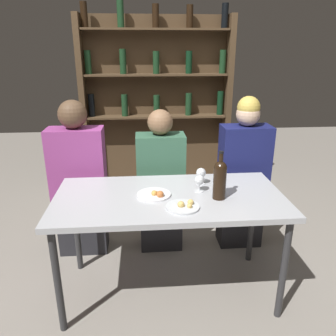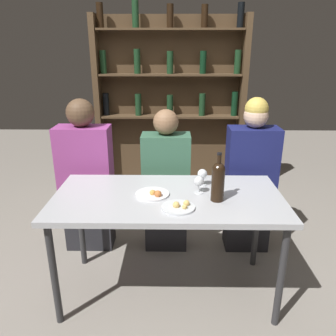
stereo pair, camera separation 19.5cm
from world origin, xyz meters
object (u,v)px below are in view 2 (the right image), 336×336
at_px(wine_bottle, 218,180).
at_px(wine_glass_1, 199,182).
at_px(seated_person_right, 250,180).
at_px(seated_person_center, 166,186).
at_px(seated_person_left, 86,181).
at_px(wine_glass_0, 202,174).
at_px(food_plate_1, 179,207).
at_px(food_plate_0, 153,194).

relative_size(wine_bottle, wine_glass_1, 2.72).
xyz_separation_m(wine_glass_1, seated_person_right, (0.47, 0.52, -0.20)).
relative_size(wine_bottle, seated_person_center, 0.26).
distance_m(seated_person_center, seated_person_right, 0.70).
bearing_deg(seated_person_center, seated_person_left, 180.00).
bearing_deg(seated_person_right, seated_person_center, -180.00).
relative_size(wine_glass_0, food_plate_1, 0.58).
bearing_deg(seated_person_right, seated_person_left, 180.00).
bearing_deg(food_plate_1, seated_person_center, 96.92).
xyz_separation_m(food_plate_0, seated_person_left, (-0.59, 0.58, -0.15)).
relative_size(food_plate_1, seated_person_left, 0.16).
bearing_deg(seated_person_right, food_plate_1, -128.49).
distance_m(wine_bottle, wine_glass_0, 0.26).
xyz_separation_m(wine_glass_1, seated_person_center, (-0.23, 0.52, -0.25)).
height_order(seated_person_center, seated_person_right, seated_person_right).
bearing_deg(seated_person_left, wine_glass_0, -23.45).
distance_m(wine_glass_1, seated_person_right, 0.73).
distance_m(food_plate_0, food_plate_1, 0.24).
bearing_deg(seated_person_right, wine_glass_0, -137.40).
height_order(food_plate_1, seated_person_left, seated_person_left).
relative_size(wine_glass_1, food_plate_0, 0.52).
relative_size(food_plate_0, seated_person_left, 0.17).
height_order(wine_glass_0, wine_glass_1, wine_glass_0).
bearing_deg(food_plate_0, seated_person_left, 135.71).
relative_size(wine_bottle, food_plate_1, 1.54).
height_order(food_plate_0, seated_person_center, seated_person_center).
height_order(food_plate_0, seated_person_right, seated_person_right).
height_order(wine_bottle, wine_glass_0, wine_bottle).
bearing_deg(seated_person_center, wine_glass_0, -57.03).
bearing_deg(wine_glass_1, seated_person_left, 149.43).
relative_size(seated_person_center, seated_person_right, 0.93).
bearing_deg(wine_bottle, wine_glass_0, 107.02).
distance_m(wine_bottle, food_plate_1, 0.30).
height_order(wine_bottle, seated_person_right, seated_person_right).
relative_size(wine_glass_0, seated_person_right, 0.09).
height_order(wine_glass_1, food_plate_1, wine_glass_1).
xyz_separation_m(wine_glass_1, food_plate_0, (-0.30, -0.05, -0.07)).
distance_m(seated_person_left, seated_person_center, 0.66).
xyz_separation_m(seated_person_center, seated_person_right, (0.69, 0.00, 0.06)).
distance_m(food_plate_1, seated_person_center, 0.79).
relative_size(food_plate_1, seated_person_center, 0.17).
xyz_separation_m(seated_person_left, seated_person_right, (1.36, 0.00, 0.02)).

